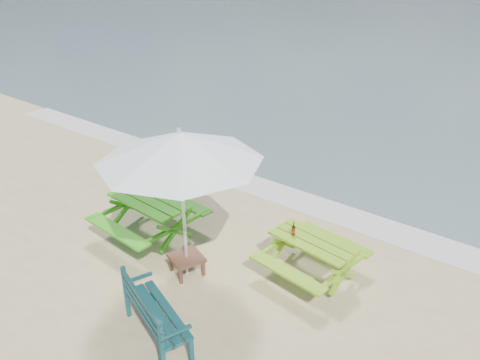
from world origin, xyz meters
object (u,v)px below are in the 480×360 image
Objects in this scene: park_bench at (158,323)px; side_table at (187,264)px; picnic_table_right at (312,258)px; beer_bottle at (293,231)px; patio_umbrella at (180,147)px; picnic_table_left at (150,218)px.

park_bench reaches higher than side_table.
beer_bottle is (-0.36, -0.07, 0.46)m from picnic_table_right.
park_bench is 2.67m from patio_umbrella.
picnic_table_left is at bearing 139.61° from park_bench.
park_bench is at bearing -110.43° from picnic_table_right.
side_table is (-1.76, -1.33, -0.16)m from picnic_table_right.
beer_bottle reaches higher than park_bench.
park_bench is at bearing -103.74° from beer_bottle.
side_table is (1.44, -0.47, -0.20)m from picnic_table_left.
patio_umbrella is at bearing -142.97° from picnic_table_right.
beer_bottle is (0.65, 2.65, 0.52)m from park_bench.
park_bench is at bearing -61.76° from patio_umbrella.
park_bench is 1.58m from side_table.
side_table is 1.98m from beer_bottle.
patio_umbrella is at bearing -137.92° from beer_bottle.
side_table is 2.24m from patio_umbrella.
side_table is (-0.75, 1.39, -0.09)m from park_bench.
picnic_table_left is 1.53m from side_table.
patio_umbrella is 13.27× the size of beer_bottle.
patio_umbrella is at bearing -91.79° from side_table.
park_bench reaches higher than picnic_table_left.
side_table is 0.20× the size of patio_umbrella.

